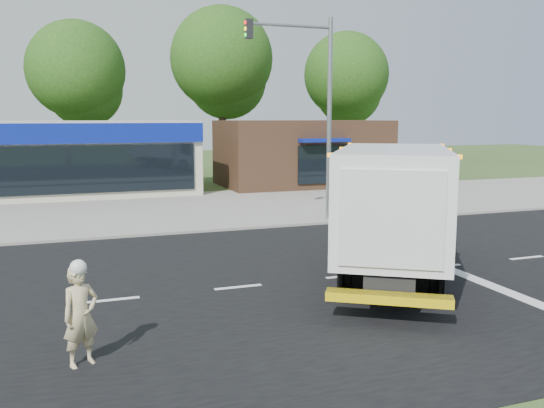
% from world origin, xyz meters
% --- Properties ---
extents(ground, '(120.00, 120.00, 0.00)m').
position_xyz_m(ground, '(0.00, 0.00, 0.00)').
color(ground, '#385123').
rests_on(ground, ground).
extents(road_asphalt, '(60.00, 14.00, 0.02)m').
position_xyz_m(road_asphalt, '(0.00, 0.00, 0.00)').
color(road_asphalt, black).
rests_on(road_asphalt, ground).
extents(sidewalk, '(60.00, 2.40, 0.12)m').
position_xyz_m(sidewalk, '(0.00, 8.20, 0.06)').
color(sidewalk, gray).
rests_on(sidewalk, ground).
extents(parking_apron, '(60.00, 9.00, 0.02)m').
position_xyz_m(parking_apron, '(0.00, 14.00, 0.01)').
color(parking_apron, gray).
rests_on(parking_apron, ground).
extents(lane_markings, '(55.20, 7.00, 0.01)m').
position_xyz_m(lane_markings, '(1.35, -1.35, 0.02)').
color(lane_markings, silver).
rests_on(lane_markings, road_asphalt).
extents(ems_box_truck, '(6.16, 7.87, 3.45)m').
position_xyz_m(ems_box_truck, '(1.08, -0.42, 1.99)').
color(ems_box_truck, black).
rests_on(ems_box_truck, ground).
extents(emergency_worker, '(0.75, 0.65, 1.85)m').
position_xyz_m(emergency_worker, '(-6.75, -3.44, 0.91)').
color(emergency_worker, '#CCB788').
rests_on(emergency_worker, ground).
extents(retail_strip_mall, '(18.00, 6.20, 4.00)m').
position_xyz_m(retail_strip_mall, '(-9.00, 19.93, 2.01)').
color(retail_strip_mall, beige).
rests_on(retail_strip_mall, ground).
extents(brown_storefront, '(10.00, 6.70, 4.00)m').
position_xyz_m(brown_storefront, '(7.00, 19.98, 2.00)').
color(brown_storefront, '#382316').
rests_on(brown_storefront, ground).
extents(traffic_signal_pole, '(3.51, 0.25, 8.00)m').
position_xyz_m(traffic_signal_pole, '(2.35, 7.60, 4.92)').
color(traffic_signal_pole, gray).
rests_on(traffic_signal_pole, ground).
extents(background_trees, '(36.77, 7.39, 12.10)m').
position_xyz_m(background_trees, '(-0.85, 28.16, 7.38)').
color(background_trees, '#332114').
rests_on(background_trees, ground).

